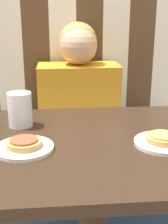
% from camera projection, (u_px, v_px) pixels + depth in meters
% --- Properties ---
extents(booth_seat, '(1.14, 0.48, 0.47)m').
position_uv_depth(booth_seat, '(79.00, 174.00, 1.75)').
color(booth_seat, navy).
rests_on(booth_seat, ground_plane).
extents(booth_backrest, '(1.14, 0.10, 0.79)m').
position_uv_depth(booth_backrest, '(76.00, 57.00, 1.74)').
color(booth_backrest, '#4C331E').
rests_on(booth_backrest, booth_seat).
extents(dining_table, '(0.86, 0.70, 0.71)m').
position_uv_depth(dining_table, '(92.00, 169.00, 1.04)').
color(dining_table, black).
rests_on(dining_table, ground_plane).
extents(person, '(0.41, 0.22, 0.59)m').
position_uv_depth(person, '(78.00, 85.00, 1.59)').
color(person, orange).
rests_on(person, booth_seat).
extents(plate_left, '(0.18, 0.18, 0.01)m').
position_uv_depth(plate_left, '(24.00, 148.00, 0.94)').
color(plate_left, white).
rests_on(plate_left, dining_table).
extents(plate_right, '(0.18, 0.18, 0.01)m').
position_uv_depth(plate_right, '(162.00, 143.00, 0.97)').
color(plate_right, white).
rests_on(plate_right, dining_table).
extents(pizza_left, '(0.11, 0.11, 0.02)m').
position_uv_depth(pizza_left, '(24.00, 143.00, 0.93)').
color(pizza_left, '#C68E47').
rests_on(pizza_left, plate_left).
extents(pizza_right, '(0.11, 0.11, 0.02)m').
position_uv_depth(pizza_right, '(163.00, 138.00, 0.97)').
color(pizza_right, '#C68E47').
rests_on(pizza_right, plate_right).
extents(drinking_cup, '(0.09, 0.09, 0.12)m').
position_uv_depth(drinking_cup, '(20.00, 110.00, 1.11)').
color(drinking_cup, silver).
rests_on(drinking_cup, dining_table).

